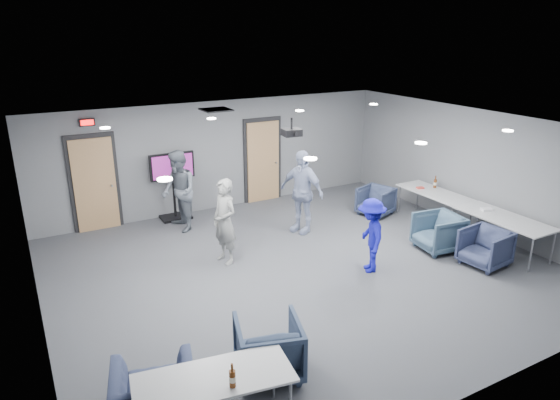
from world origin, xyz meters
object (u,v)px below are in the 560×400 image
table_right_b (504,219)px  bottle_front (232,378)px  person_c (301,192)px  person_d (371,236)px  table_right_a (434,194)px  chair_front_b (154,392)px  bottle_right (435,183)px  table_front_left (214,381)px  chair_front_a (268,348)px  projector (292,132)px  tv_stand (173,182)px  chair_right_a (376,201)px  person_b (179,191)px  chair_right_c (485,248)px  chair_right_b (438,232)px  person_a (225,222)px

table_right_b → bottle_front: 7.11m
person_c → person_d: size_ratio=1.32×
table_right_a → person_d: bearing=113.9°
person_c → chair_front_b: (-4.45, -4.01, -0.63)m
bottle_right → table_front_left: bearing=-151.8°
person_c → chair_front_a: bearing=-60.5°
chair_front_a → projector: projector is taller
bottle_front → tv_stand: size_ratio=0.18×
chair_front_b → projector: size_ratio=2.52×
chair_right_a → bottle_right: bottle_right is taller
person_c → person_b: bearing=-145.0°
chair_front_b → tv_stand: tv_stand is taller
chair_right_c → table_right_b: (0.85, 0.29, 0.33)m
chair_right_b → chair_front_a: 5.19m
tv_stand → chair_front_b: bearing=-109.8°
table_front_left → projector: projector is taller
chair_right_b → table_front_left: size_ratio=0.46×
chair_right_c → chair_front_a: (-5.12, -0.83, 0.03)m
person_d → chair_right_a: (2.02, 2.30, -0.36)m
chair_right_a → table_front_left: (-6.06, -4.63, 0.34)m
chair_front_a → chair_front_b: (-1.52, 0.00, -0.08)m
table_front_left → projector: 5.57m
person_d → projector: (-0.68, 1.77, 1.69)m
chair_right_c → projector: size_ratio=2.11×
table_right_a → bottle_front: (-6.84, -3.86, 0.15)m
person_a → tv_stand: person_a is taller
bottle_right → person_a: bearing=178.6°
projector → chair_front_a: bearing=-118.6°
person_d → chair_right_b: size_ratio=1.68×
person_c → person_d: person_c is taller
table_front_left → bottle_right: bearing=37.2°
tv_stand → person_c: bearing=-43.7°
person_c → chair_right_a: person_c is taller
person_b → tv_stand: size_ratio=1.13×
person_c → table_right_b: size_ratio=0.95×
projector → chair_front_b: bearing=-132.5°
chair_front_b → chair_right_b: bearing=-150.2°
table_right_a → bottle_right: size_ratio=6.23×
table_right_a → projector: projector is taller
chair_front_a → table_right_b: bearing=-152.5°
table_right_b → tv_stand: size_ratio=1.21×
table_front_left → projector: size_ratio=4.86×
person_c → table_right_b: 4.20m
person_b → person_d: (2.47, -3.67, -0.20)m
person_c → tv_stand: person_c is taller
person_a → table_right_a: (5.14, -0.37, -0.15)m
person_a → table_right_a: person_a is taller
person_a → projector: (1.54, 0.11, 1.56)m
chair_right_b → table_front_left: 6.33m
person_b → chair_front_a: size_ratio=2.13×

